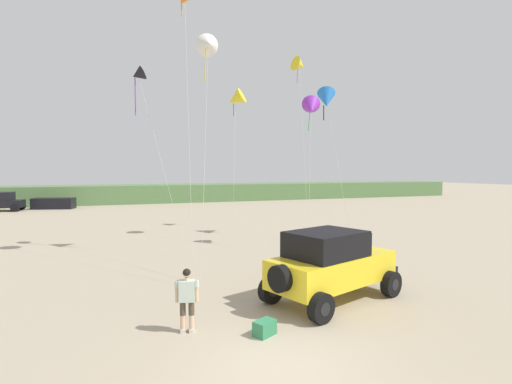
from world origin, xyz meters
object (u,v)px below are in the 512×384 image
at_px(person_watching, 187,297).
at_px(kite_green_box, 208,45).
at_px(cooler_box, 265,328).
at_px(kite_purple_stunt, 311,108).
at_px(kite_blue_swept, 138,75).
at_px(jeep, 331,263).
at_px(kite_red_delta, 299,65).
at_px(kite_white_parafoil, 236,99).
at_px(distant_sedan, 54,203).
at_px(kite_pink_ribbon, 326,100).

relative_size(person_watching, kite_green_box, 0.15).
xyz_separation_m(cooler_box, kite_purple_stunt, (8.15, 12.56, 7.91)).
bearing_deg(kite_purple_stunt, kite_blue_swept, -176.81).
relative_size(kite_green_box, kite_blue_swept, 1.14).
bearing_deg(kite_green_box, cooler_box, -95.42).
bearing_deg(kite_blue_swept, jeep, -63.16).
xyz_separation_m(person_watching, kite_green_box, (2.72, 8.79, 9.31)).
bearing_deg(kite_red_delta, jeep, -112.84).
height_order(kite_purple_stunt, kite_green_box, kite_green_box).
height_order(kite_purple_stunt, kite_red_delta, kite_red_delta).
bearing_deg(jeep, kite_white_parafoil, 86.69).
bearing_deg(kite_green_box, person_watching, -107.18).
height_order(distant_sedan, kite_pink_ribbon, kite_pink_ribbon).
bearing_deg(person_watching, kite_red_delta, 54.13).
distance_m(kite_pink_ribbon, kite_blue_swept, 9.84).
height_order(distant_sedan, kite_purple_stunt, kite_purple_stunt).
bearing_deg(kite_green_box, kite_blue_swept, 143.31).
height_order(jeep, kite_pink_ribbon, kite_pink_ribbon).
height_order(kite_blue_swept, kite_white_parafoil, kite_blue_swept).
height_order(jeep, kite_white_parafoil, kite_white_parafoil).
distance_m(jeep, kite_white_parafoil, 14.43).
relative_size(jeep, kite_white_parafoil, 0.53).
relative_size(jeep, cooler_box, 8.94).
bearing_deg(kite_purple_stunt, distant_sedan, 124.71).
height_order(kite_pink_ribbon, kite_green_box, kite_green_box).
bearing_deg(jeep, kite_purple_stunt, 64.57).
bearing_deg(jeep, kite_pink_ribbon, 60.62).
relative_size(cooler_box, kite_red_delta, 0.05).
bearing_deg(kite_pink_ribbon, kite_red_delta, 75.26).
bearing_deg(kite_purple_stunt, jeep, -115.43).
xyz_separation_m(jeep, person_watching, (-4.79, -0.85, -0.26)).
distance_m(person_watching, kite_white_parafoil, 16.24).
height_order(distant_sedan, kite_blue_swept, kite_blue_swept).
bearing_deg(kite_white_parafoil, kite_pink_ribbon, -56.18).
bearing_deg(cooler_box, kite_pink_ribbon, 23.45).
height_order(person_watching, kite_pink_ribbon, kite_pink_ribbon).
bearing_deg(kite_blue_swept, cooler_box, -79.55).
distance_m(jeep, person_watching, 4.87).
bearing_deg(cooler_box, kite_green_box, 56.27).
height_order(distant_sedan, kite_red_delta, kite_red_delta).
bearing_deg(kite_white_parafoil, kite_red_delta, 16.09).
relative_size(jeep, kite_purple_stunt, 0.56).
xyz_separation_m(kite_purple_stunt, kite_blue_swept, (-10.36, -0.58, 0.95)).
relative_size(kite_green_box, kite_red_delta, 0.91).
bearing_deg(kite_red_delta, kite_blue_swept, -162.06).
height_order(person_watching, kite_blue_swept, kite_blue_swept).
xyz_separation_m(distant_sedan, kite_blue_swept, (7.43, -26.25, 8.45)).
relative_size(kite_purple_stunt, kite_blue_swept, 0.93).
height_order(cooler_box, kite_blue_swept, kite_blue_swept).
distance_m(kite_pink_ribbon, kite_purple_stunt, 3.70).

